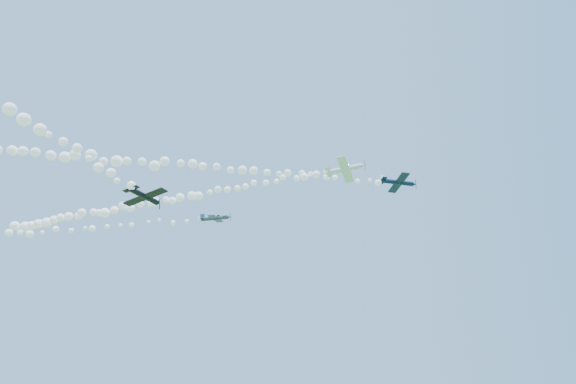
% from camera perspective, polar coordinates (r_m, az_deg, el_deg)
% --- Properties ---
extents(plane_white, '(7.85, 8.29, 2.10)m').
position_cam_1_polar(plane_white, '(90.88, 6.80, 2.73)').
color(plane_white, white).
extents(smoke_trail_white, '(75.54, 11.32, 3.25)m').
position_cam_1_polar(smoke_trail_white, '(104.44, -15.37, -1.15)').
color(smoke_trail_white, white).
extents(plane_navy, '(7.69, 8.15, 2.60)m').
position_cam_1_polar(plane_navy, '(98.38, 12.95, 1.12)').
color(plane_navy, '#0C1935').
extents(smoke_trail_navy, '(71.65, 28.37, 3.02)m').
position_cam_1_polar(smoke_trail_navy, '(92.06, -11.22, 3.09)').
color(smoke_trail_navy, white).
extents(plane_grey, '(6.07, 6.17, 1.93)m').
position_cam_1_polar(plane_grey, '(91.35, -8.58, -3.08)').
color(plane_grey, '#353C4E').
extents(smoke_trail_grey, '(78.72, 5.46, 2.84)m').
position_cam_1_polar(smoke_trail_grey, '(110.13, -29.66, -4.37)').
color(smoke_trail_grey, white).
extents(plane_black, '(7.64, 7.23, 2.06)m').
position_cam_1_polar(plane_black, '(76.60, -16.60, -0.50)').
color(plane_black, black).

